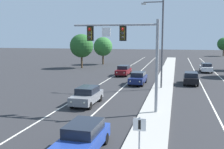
{
  "coord_description": "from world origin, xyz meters",
  "views": [
    {
      "loc": [
        1.52,
        -7.74,
        5.97
      ],
      "look_at": [
        -3.2,
        11.81,
        3.2
      ],
      "focal_mm": 43.14,
      "sensor_mm": 36.0,
      "label": 1
    }
  ],
  "objects_px": {
    "car_oncoming_navy": "(138,78)",
    "tree_far_left_a": "(103,47)",
    "car_oncoming_darkred": "(124,70)",
    "tree_far_left_b": "(82,46)",
    "overhead_signal_mast": "(129,46)",
    "car_receding_black": "(191,78)",
    "tree_far_right_a": "(224,44)",
    "car_oncoming_grey": "(87,95)",
    "car_receding_white": "(206,67)",
    "car_oncoming_blue": "(83,138)",
    "median_sign_post": "(139,133)",
    "street_lamp_median": "(160,39)"
  },
  "relations": [
    {
      "from": "car_oncoming_darkred",
      "to": "tree_far_left_b",
      "type": "relative_size",
      "value": 0.68
    },
    {
      "from": "tree_far_left_b",
      "to": "car_receding_white",
      "type": "bearing_deg",
      "value": -2.89
    },
    {
      "from": "car_oncoming_blue",
      "to": "car_receding_white",
      "type": "bearing_deg",
      "value": 75.21
    },
    {
      "from": "car_oncoming_navy",
      "to": "car_receding_white",
      "type": "xyz_separation_m",
      "value": [
        9.73,
        14.92,
        0.0
      ]
    },
    {
      "from": "overhead_signal_mast",
      "to": "tree_far_left_b",
      "type": "distance_m",
      "value": 32.64
    },
    {
      "from": "car_oncoming_blue",
      "to": "tree_far_right_a",
      "type": "bearing_deg",
      "value": 76.58
    },
    {
      "from": "street_lamp_median",
      "to": "tree_far_left_b",
      "type": "bearing_deg",
      "value": 131.29
    },
    {
      "from": "car_oncoming_grey",
      "to": "car_receding_white",
      "type": "height_order",
      "value": "same"
    },
    {
      "from": "overhead_signal_mast",
      "to": "tree_far_right_a",
      "type": "bearing_deg",
      "value": 75.83
    },
    {
      "from": "tree_far_left_b",
      "to": "car_oncoming_blue",
      "type": "bearing_deg",
      "value": -69.98
    },
    {
      "from": "car_receding_black",
      "to": "car_receding_white",
      "type": "relative_size",
      "value": 1.0
    },
    {
      "from": "car_oncoming_navy",
      "to": "tree_far_left_a",
      "type": "distance_m",
      "value": 26.73
    },
    {
      "from": "overhead_signal_mast",
      "to": "tree_far_left_b",
      "type": "bearing_deg",
      "value": 116.58
    },
    {
      "from": "car_receding_black",
      "to": "car_receding_white",
      "type": "height_order",
      "value": "same"
    },
    {
      "from": "car_oncoming_blue",
      "to": "car_oncoming_darkred",
      "type": "bearing_deg",
      "value": 97.01
    },
    {
      "from": "overhead_signal_mast",
      "to": "car_receding_black",
      "type": "bearing_deg",
      "value": 69.54
    },
    {
      "from": "car_receding_white",
      "to": "tree_far_right_a",
      "type": "xyz_separation_m",
      "value": [
        9.59,
        44.07,
        3.08
      ]
    },
    {
      "from": "car_oncoming_grey",
      "to": "car_oncoming_navy",
      "type": "height_order",
      "value": "same"
    },
    {
      "from": "street_lamp_median",
      "to": "car_oncoming_blue",
      "type": "relative_size",
      "value": 2.22
    },
    {
      "from": "car_oncoming_blue",
      "to": "tree_far_left_a",
      "type": "height_order",
      "value": "tree_far_left_a"
    },
    {
      "from": "tree_far_right_a",
      "to": "tree_far_left_b",
      "type": "height_order",
      "value": "tree_far_left_b"
    },
    {
      "from": "overhead_signal_mast",
      "to": "tree_far_left_a",
      "type": "distance_m",
      "value": 39.14
    },
    {
      "from": "median_sign_post",
      "to": "street_lamp_median",
      "type": "height_order",
      "value": "street_lamp_median"
    },
    {
      "from": "tree_far_left_a",
      "to": "tree_far_left_b",
      "type": "height_order",
      "value": "tree_far_left_b"
    },
    {
      "from": "median_sign_post",
      "to": "car_oncoming_darkred",
      "type": "height_order",
      "value": "median_sign_post"
    },
    {
      "from": "median_sign_post",
      "to": "tree_far_right_a",
      "type": "height_order",
      "value": "tree_far_right_a"
    },
    {
      "from": "overhead_signal_mast",
      "to": "median_sign_post",
      "type": "xyz_separation_m",
      "value": [
        2.06,
        -8.94,
        -3.73
      ]
    },
    {
      "from": "street_lamp_median",
      "to": "tree_far_left_a",
      "type": "xyz_separation_m",
      "value": [
        -14.18,
        26.52,
        -1.83
      ]
    },
    {
      "from": "car_oncoming_darkred",
      "to": "tree_far_left_a",
      "type": "bearing_deg",
      "value": 115.72
    },
    {
      "from": "car_oncoming_navy",
      "to": "tree_far_left_b",
      "type": "xyz_separation_m",
      "value": [
        -13.48,
        16.09,
        3.53
      ]
    },
    {
      "from": "car_oncoming_blue",
      "to": "car_oncoming_navy",
      "type": "relative_size",
      "value": 1.0
    },
    {
      "from": "car_oncoming_darkred",
      "to": "car_oncoming_blue",
      "type": "bearing_deg",
      "value": -82.99
    },
    {
      "from": "street_lamp_median",
      "to": "tree_far_left_b",
      "type": "relative_size",
      "value": 1.5
    },
    {
      "from": "car_oncoming_grey",
      "to": "tree_far_left_b",
      "type": "relative_size",
      "value": 0.68
    },
    {
      "from": "overhead_signal_mast",
      "to": "tree_far_right_a",
      "type": "relative_size",
      "value": 1.2
    },
    {
      "from": "car_oncoming_navy",
      "to": "tree_far_right_a",
      "type": "relative_size",
      "value": 0.75
    },
    {
      "from": "car_oncoming_grey",
      "to": "tree_far_left_b",
      "type": "xyz_separation_m",
      "value": [
        -10.51,
        27.61,
        3.53
      ]
    },
    {
      "from": "tree_far_left_b",
      "to": "car_oncoming_darkred",
      "type": "bearing_deg",
      "value": -40.24
    },
    {
      "from": "street_lamp_median",
      "to": "car_oncoming_navy",
      "type": "xyz_separation_m",
      "value": [
        -2.86,
        2.51,
        -4.97
      ]
    },
    {
      "from": "overhead_signal_mast",
      "to": "median_sign_post",
      "type": "distance_m",
      "value": 9.9
    },
    {
      "from": "median_sign_post",
      "to": "car_oncoming_navy",
      "type": "height_order",
      "value": "median_sign_post"
    },
    {
      "from": "car_oncoming_darkred",
      "to": "street_lamp_median",
      "type": "bearing_deg",
      "value": -58.16
    },
    {
      "from": "car_oncoming_grey",
      "to": "car_receding_white",
      "type": "xyz_separation_m",
      "value": [
        12.7,
        26.44,
        0.0
      ]
    },
    {
      "from": "overhead_signal_mast",
      "to": "car_receding_black",
      "type": "relative_size",
      "value": 1.6
    },
    {
      "from": "car_oncoming_blue",
      "to": "car_oncoming_darkred",
      "type": "distance_m",
      "value": 29.1
    },
    {
      "from": "street_lamp_median",
      "to": "car_receding_black",
      "type": "relative_size",
      "value": 2.22
    },
    {
      "from": "median_sign_post",
      "to": "car_receding_black",
      "type": "distance_m",
      "value": 23.87
    },
    {
      "from": "car_receding_white",
      "to": "car_oncoming_blue",
      "type": "bearing_deg",
      "value": -104.79
    },
    {
      "from": "tree_far_right_a",
      "to": "car_oncoming_navy",
      "type": "bearing_deg",
      "value": -108.13
    },
    {
      "from": "car_receding_black",
      "to": "median_sign_post",
      "type": "bearing_deg",
      "value": -98.22
    }
  ]
}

